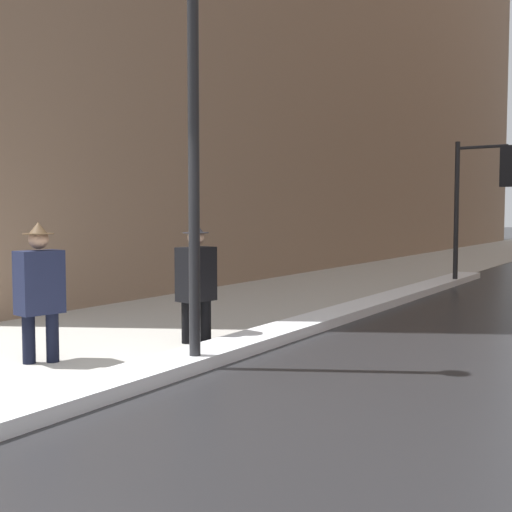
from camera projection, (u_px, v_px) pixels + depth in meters
ground_plane at (44, 405)px, 5.50m from camera, size 160.00×160.00×0.00m
sidewalk_slab at (409, 269)px, 19.17m from camera, size 4.00×80.00×0.01m
snow_bank_curb at (354, 310)px, 10.50m from camera, size 0.58×14.48×0.14m
lamp_post at (193, 75)px, 6.62m from camera, size 0.28×0.28×5.18m
traffic_light_near at (489, 182)px, 14.31m from camera, size 1.31×0.32×3.29m
pedestrian_in_fedora at (40, 287)px, 6.97m from camera, size 0.36×0.52×1.55m
pedestrian_nearside at (196, 278)px, 8.07m from camera, size 0.36×0.51×1.53m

